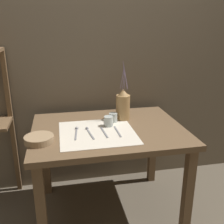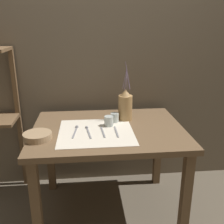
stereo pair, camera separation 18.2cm
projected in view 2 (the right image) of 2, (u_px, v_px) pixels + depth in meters
ground_plane at (109, 210)px, 2.14m from camera, size 12.00×12.00×0.00m
stone_wall_back at (103, 53)px, 2.25m from camera, size 7.00×0.06×2.40m
wooden_table at (108, 140)px, 1.94m from camera, size 1.09×0.83×0.72m
linen_cloth at (96, 132)px, 1.83m from camera, size 0.52×0.50×0.00m
pitcher_with_flowers at (125, 106)px, 2.03m from camera, size 0.11×0.11×0.46m
wooden_bowl at (38, 136)px, 1.71m from camera, size 0.19×0.19×0.04m
glass_tumbler_near at (109, 121)px, 1.92m from camera, size 0.07×0.07×0.07m
glass_tumbler_far at (115, 118)px, 2.00m from camera, size 0.06×0.06×0.07m
spoon_inner at (76, 129)px, 1.86m from camera, size 0.04×0.20×0.02m
spoon_outer at (88, 129)px, 1.86m from camera, size 0.04×0.20×0.02m
knife_center at (103, 132)px, 1.82m from camera, size 0.03×0.19×0.00m
fork_inner at (116, 132)px, 1.82m from camera, size 0.02×0.19×0.00m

